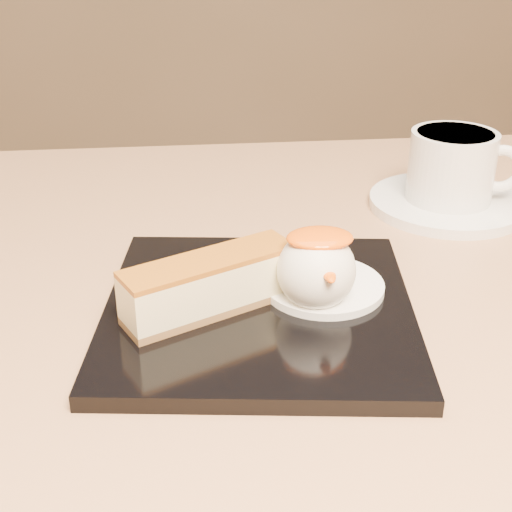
{
  "coord_description": "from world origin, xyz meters",
  "views": [
    {
      "loc": [
        -0.05,
        -0.45,
        0.99
      ],
      "look_at": [
        -0.0,
        0.01,
        0.76
      ],
      "focal_mm": 50.0,
      "sensor_mm": 36.0,
      "label": 1
    }
  ],
  "objects": [
    {
      "name": "mint_sprig",
      "position": [
        0.02,
        0.03,
        0.74
      ],
      "size": [
        0.03,
        0.02,
        0.0
      ],
      "color": "#2A8332",
      "rests_on": "cream_smear"
    },
    {
      "name": "table",
      "position": [
        0.0,
        0.0,
        0.56
      ],
      "size": [
        0.8,
        0.8,
        0.72
      ],
      "color": "black",
      "rests_on": "ground"
    },
    {
      "name": "coffee_cup",
      "position": [
        0.2,
        0.18,
        0.76
      ],
      "size": [
        0.11,
        0.08,
        0.07
      ],
      "rotation": [
        0.0,
        0.0,
        -0.25
      ],
      "color": "white",
      "rests_on": "saucer"
    },
    {
      "name": "dessert_plate",
      "position": [
        -0.0,
        -0.01,
        0.73
      ],
      "size": [
        0.25,
        0.25,
        0.01
      ],
      "primitive_type": "cube",
      "rotation": [
        0.0,
        0.0,
        -0.12
      ],
      "color": "black",
      "rests_on": "table"
    },
    {
      "name": "cream_smear",
      "position": [
        0.05,
        0.01,
        0.73
      ],
      "size": [
        0.09,
        0.09,
        0.01
      ],
      "primitive_type": "cylinder",
      "color": "white",
      "rests_on": "dessert_plate"
    },
    {
      "name": "ice_cream_scoop",
      "position": [
        0.04,
        -0.01,
        0.76
      ],
      "size": [
        0.06,
        0.06,
        0.06
      ],
      "primitive_type": "sphere",
      "color": "white",
      "rests_on": "cream_smear"
    },
    {
      "name": "saucer",
      "position": [
        0.2,
        0.18,
        0.72
      ],
      "size": [
        0.15,
        0.15,
        0.01
      ],
      "primitive_type": "cylinder",
      "color": "white",
      "rests_on": "table"
    },
    {
      "name": "mango_sauce",
      "position": [
        0.04,
        -0.01,
        0.78
      ],
      "size": [
        0.05,
        0.04,
        0.01
      ],
      "primitive_type": "ellipsoid",
      "color": "#FC5B07",
      "rests_on": "ice_cream_scoop"
    },
    {
      "name": "cheesecake",
      "position": [
        -0.04,
        -0.01,
        0.75
      ],
      "size": [
        0.13,
        0.09,
        0.04
      ],
      "rotation": [
        0.0,
        0.0,
        0.46
      ],
      "color": "brown",
      "rests_on": "dessert_plate"
    }
  ]
}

